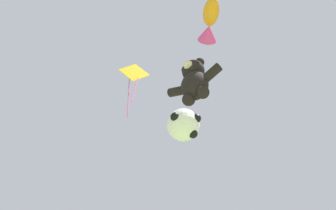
{
  "coord_description": "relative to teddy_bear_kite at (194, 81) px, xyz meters",
  "views": [
    {
      "loc": [
        4.25,
        1.25,
        1.05
      ],
      "look_at": [
        0.89,
        6.24,
        8.48
      ],
      "focal_mm": 40.0,
      "sensor_mm": 36.0,
      "label": 1
    }
  ],
  "objects": [
    {
      "name": "fish_kite_tangerine",
      "position": [
        1.07,
        -0.69,
        1.44
      ],
      "size": [
        1.29,
        1.44,
        0.61
      ],
      "color": "orange"
    },
    {
      "name": "diamond_kite",
      "position": [
        -2.48,
        0.03,
        2.29
      ],
      "size": [
        0.84,
        0.87,
        2.94
      ],
      "color": "yellow"
    },
    {
      "name": "soccer_ball_kite",
      "position": [
        -0.38,
        -0.1,
        -1.81
      ],
      "size": [
        0.96,
        0.96,
        0.89
      ],
      "color": "white"
    },
    {
      "name": "teddy_bear_kite",
      "position": [
        0.0,
        0.0,
        0.0
      ],
      "size": [
        1.85,
        0.81,
        1.87
      ],
      "color": "black"
    }
  ]
}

